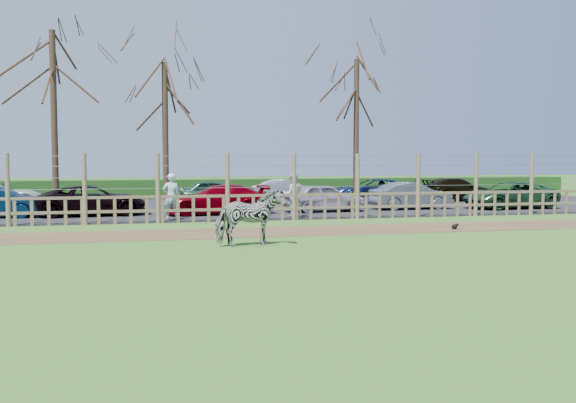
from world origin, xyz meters
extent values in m
plane|color=#5B973F|center=(0.00, 0.00, 0.00)|extent=(120.00, 120.00, 0.00)
cube|color=brown|center=(0.00, 4.50, 0.01)|extent=(34.00, 2.80, 0.01)
cube|color=#232326|center=(0.00, 14.50, 0.02)|extent=(44.00, 13.00, 0.04)
cube|color=#1E4716|center=(0.00, 21.50, 0.55)|extent=(46.00, 2.00, 1.10)
cube|color=brown|center=(0.00, 8.00, 0.45)|extent=(30.00, 0.06, 0.10)
cube|color=brown|center=(0.00, 8.00, 0.95)|extent=(30.00, 0.06, 0.10)
cylinder|color=brown|center=(-7.50, 8.00, 1.25)|extent=(0.16, 0.16, 2.50)
cylinder|color=brown|center=(-5.00, 8.00, 1.25)|extent=(0.16, 0.16, 2.50)
cylinder|color=brown|center=(-2.50, 8.00, 1.25)|extent=(0.16, 0.16, 2.50)
cylinder|color=brown|center=(0.00, 8.00, 1.25)|extent=(0.16, 0.16, 2.50)
cylinder|color=brown|center=(2.50, 8.00, 1.25)|extent=(0.16, 0.16, 2.50)
cylinder|color=brown|center=(5.00, 8.00, 1.25)|extent=(0.16, 0.16, 2.50)
cylinder|color=brown|center=(7.50, 8.00, 1.25)|extent=(0.16, 0.16, 2.50)
cylinder|color=brown|center=(10.00, 8.00, 1.25)|extent=(0.16, 0.16, 2.50)
cylinder|color=brown|center=(12.50, 8.00, 1.25)|extent=(0.16, 0.16, 2.50)
cylinder|color=gray|center=(0.00, 8.00, 1.25)|extent=(30.00, 0.02, 0.02)
cylinder|color=gray|center=(0.00, 8.00, 1.65)|extent=(30.00, 0.02, 0.02)
cylinder|color=gray|center=(0.00, 8.00, 2.05)|extent=(30.00, 0.02, 0.02)
cylinder|color=gray|center=(0.00, 8.00, 2.40)|extent=(30.00, 0.02, 0.02)
cylinder|color=#3D2B1E|center=(-6.50, 12.50, 3.75)|extent=(0.26, 0.26, 7.50)
cylinder|color=#3D2B1E|center=(-2.00, 13.50, 3.25)|extent=(0.26, 0.26, 6.50)
cylinder|color=#3D2B1E|center=(7.00, 14.00, 3.50)|extent=(0.26, 0.26, 7.00)
imported|color=gray|center=(-0.27, 1.46, 0.77)|extent=(1.95, 1.18, 1.53)
imported|color=silver|center=(-2.00, 8.83, 0.90)|extent=(0.66, 0.46, 1.72)
imported|color=silver|center=(2.65, 8.83, 0.90)|extent=(0.87, 0.70, 1.72)
sphere|color=black|center=(6.89, 3.81, 0.09)|extent=(0.18, 0.18, 0.18)
sphere|color=black|center=(7.00, 3.81, 0.15)|extent=(0.09, 0.09, 0.09)
imported|color=black|center=(-4.97, 11.29, 0.64)|extent=(4.49, 2.40, 1.20)
imported|color=maroon|center=(-0.08, 10.62, 0.64)|extent=(4.18, 1.80, 1.20)
imported|color=#B8B3C6|center=(4.53, 10.92, 0.64)|extent=(3.60, 1.63, 1.20)
imported|color=slate|center=(8.70, 11.34, 0.64)|extent=(3.70, 1.46, 1.20)
imported|color=#234F2E|center=(13.22, 10.71, 0.64)|extent=(4.45, 2.29, 1.20)
imported|color=#234D38|center=(0.49, 16.11, 0.64)|extent=(3.64, 1.76, 1.20)
imported|color=#ACADBD|center=(4.16, 16.31, 0.64)|extent=(3.75, 1.61, 1.20)
imported|color=#0F2348|center=(8.53, 15.77, 0.64)|extent=(4.46, 2.32, 1.20)
imported|color=black|center=(13.22, 15.79, 0.64)|extent=(4.30, 2.14, 1.20)
camera|label=1|loc=(-3.10, -15.29, 2.38)|focal=40.00mm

